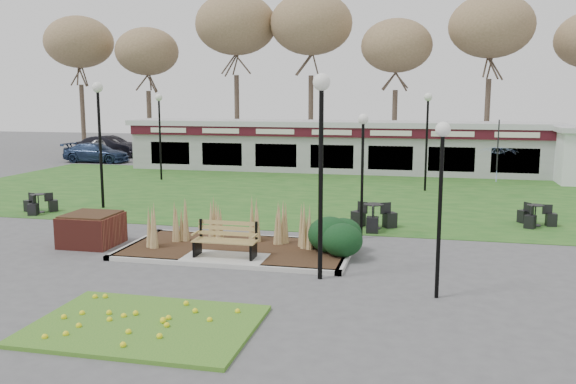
% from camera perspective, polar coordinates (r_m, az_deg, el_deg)
% --- Properties ---
extents(ground, '(100.00, 100.00, 0.00)m').
position_cam_1_polar(ground, '(16.20, -6.07, -6.63)').
color(ground, '#515154').
rests_on(ground, ground).
extents(lawn, '(34.00, 16.00, 0.02)m').
position_cam_1_polar(lawn, '(27.57, 2.02, -0.04)').
color(lawn, '#1F571B').
rests_on(lawn, ground).
extents(flower_bed, '(4.20, 3.00, 0.16)m').
position_cam_1_polar(flower_bed, '(12.14, -13.27, -11.91)').
color(flower_bed, '#2B7020').
rests_on(flower_bed, ground).
extents(planting_bed, '(6.75, 3.40, 1.27)m').
position_cam_1_polar(planting_bed, '(17.02, -0.53, -4.54)').
color(planting_bed, '#321F14').
rests_on(planting_bed, ground).
extents(park_bench, '(1.70, 0.66, 0.93)m').
position_cam_1_polar(park_bench, '(16.28, -5.82, -4.41)').
color(park_bench, '#A18748').
rests_on(park_bench, ground).
extents(brick_planter, '(1.50, 1.50, 0.95)m').
position_cam_1_polar(brick_planter, '(18.80, -17.90, -3.33)').
color(brick_planter, maroon).
rests_on(brick_planter, ground).
extents(food_pavilion, '(24.60, 3.40, 2.90)m').
position_cam_1_polar(food_pavilion, '(35.20, 4.49, 4.32)').
color(food_pavilion, '#959598').
rests_on(food_pavilion, ground).
extents(tree_backdrop, '(47.24, 5.24, 10.36)m').
position_cam_1_polar(tree_backdrop, '(43.23, 6.22, 14.31)').
color(tree_backdrop, '#47382B').
rests_on(tree_backdrop, ground).
extents(lamp_post_near_left, '(0.40, 0.40, 4.86)m').
position_cam_1_polar(lamp_post_near_left, '(14.17, 3.12, 5.71)').
color(lamp_post_near_left, black).
rests_on(lamp_post_near_left, ground).
extents(lamp_post_near_right, '(0.32, 0.32, 3.82)m').
position_cam_1_polar(lamp_post_near_right, '(13.24, 14.16, 1.92)').
color(lamp_post_near_right, black).
rests_on(lamp_post_near_right, ground).
extents(lamp_post_mid_left, '(0.40, 0.40, 4.86)m').
position_cam_1_polar(lamp_post_mid_left, '(24.51, -17.28, 6.73)').
color(lamp_post_mid_left, black).
rests_on(lamp_post_mid_left, ground).
extents(lamp_post_mid_right, '(0.32, 0.32, 3.82)m').
position_cam_1_polar(lamp_post_mid_right, '(18.54, 7.01, 4.09)').
color(lamp_post_mid_right, black).
rests_on(lamp_post_mid_right, ground).
extents(lamp_post_far_right, '(0.37, 0.37, 4.47)m').
position_cam_1_polar(lamp_post_far_right, '(28.39, 12.91, 6.59)').
color(lamp_post_far_right, black).
rests_on(lamp_post_far_right, ground).
extents(lamp_post_far_left, '(0.37, 0.37, 4.43)m').
position_cam_1_polar(lamp_post_far_left, '(32.08, -11.94, 6.84)').
color(lamp_post_far_left, black).
rests_on(lamp_post_far_left, ground).
extents(bistro_set_a, '(1.28, 1.26, 0.70)m').
position_cam_1_polar(bistro_set_a, '(24.60, -22.30, -1.25)').
color(bistro_set_a, black).
rests_on(bistro_set_a, ground).
extents(bistro_set_c, '(1.55, 1.37, 0.83)m').
position_cam_1_polar(bistro_set_c, '(20.22, 8.00, -2.65)').
color(bistro_set_c, black).
rests_on(bistro_set_c, ground).
extents(bistro_set_d, '(1.21, 1.34, 0.71)m').
position_cam_1_polar(bistro_set_d, '(22.11, 22.10, -2.33)').
color(bistro_set_d, black).
rests_on(bistro_set_d, ground).
extents(patio_umbrella, '(2.22, 2.24, 2.21)m').
position_cam_1_polar(patio_umbrella, '(28.06, 18.96, 2.50)').
color(patio_umbrella, black).
rests_on(patio_umbrella, ground).
extents(car_silver, '(4.53, 3.28, 1.43)m').
position_cam_1_polar(car_silver, '(45.11, -16.20, 4.06)').
color(car_silver, '#AAAAAE').
rests_on(car_silver, ground).
extents(car_black, '(4.70, 2.00, 1.51)m').
position_cam_1_polar(car_black, '(45.28, -16.38, 4.12)').
color(car_black, black).
rests_on(car_black, ground).
extents(car_blue, '(4.38, 1.81, 1.27)m').
position_cam_1_polar(car_blue, '(41.93, -17.49, 3.53)').
color(car_blue, navy).
rests_on(car_blue, ground).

